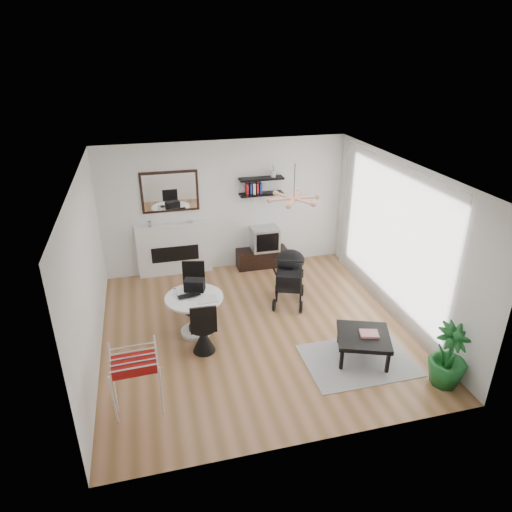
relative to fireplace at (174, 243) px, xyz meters
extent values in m
plane|color=brown|center=(1.10, -2.42, -0.69)|extent=(5.00, 5.00, 0.00)
plane|color=white|center=(1.10, -2.42, 2.01)|extent=(5.00, 5.00, 0.00)
plane|color=white|center=(1.10, 0.08, 0.66)|extent=(5.00, 0.00, 5.00)
plane|color=white|center=(-1.40, -2.42, 0.66)|extent=(0.00, 5.00, 5.00)
plane|color=white|center=(3.60, -2.42, 0.66)|extent=(0.00, 5.00, 5.00)
cube|color=white|center=(3.50, -2.22, 0.66)|extent=(0.04, 3.60, 2.60)
cube|color=white|center=(0.00, 0.00, -0.14)|extent=(1.50, 0.15, 1.10)
cube|color=black|center=(0.00, -0.06, -0.21)|extent=(0.95, 0.06, 0.32)
cube|color=black|center=(0.00, 0.06, 1.06)|extent=(1.12, 0.03, 0.82)
cube|color=white|center=(0.00, 0.04, 1.06)|extent=(1.02, 0.01, 0.72)
cube|color=black|center=(1.82, -0.05, 0.91)|extent=(0.90, 0.25, 0.04)
cube|color=black|center=(1.82, -0.05, 1.23)|extent=(0.90, 0.25, 0.04)
cube|color=black|center=(1.82, -0.12, -0.48)|extent=(1.07, 0.37, 0.40)
cube|color=#B8B8BB|center=(1.88, -0.12, -0.04)|extent=(0.56, 0.49, 0.49)
cube|color=black|center=(1.88, -0.36, -0.04)|extent=(0.48, 0.01, 0.39)
cylinder|color=white|center=(0.12, -2.28, -0.66)|extent=(0.51, 0.51, 0.05)
cylinder|color=white|center=(0.12, -2.28, -0.33)|extent=(0.13, 0.13, 0.60)
cylinder|color=white|center=(0.12, -2.28, -0.02)|extent=(0.94, 0.94, 0.04)
imported|color=black|center=(0.05, -2.30, 0.02)|extent=(0.40, 0.29, 0.03)
cube|color=black|center=(0.16, -2.07, 0.10)|extent=(0.37, 0.29, 0.20)
cube|color=white|center=(0.31, -2.42, 0.01)|extent=(0.32, 0.27, 0.01)
cylinder|color=white|center=(-0.17, -2.11, 0.05)|extent=(0.06, 0.06, 0.10)
cylinder|color=black|center=(0.17, -1.62, -0.24)|extent=(0.43, 0.43, 0.05)
cone|color=black|center=(0.17, -1.62, -0.48)|extent=(0.36, 0.36, 0.41)
cube|color=black|center=(0.22, -1.43, 0.01)|extent=(0.39, 0.13, 0.44)
cylinder|color=black|center=(0.17, -2.80, -0.24)|extent=(0.43, 0.43, 0.05)
cone|color=black|center=(0.17, -2.80, -0.48)|extent=(0.35, 0.35, 0.41)
cube|color=black|center=(0.16, -2.99, 0.00)|extent=(0.39, 0.06, 0.44)
cube|color=maroon|center=(-0.83, -3.92, 0.13)|extent=(0.54, 0.33, 0.14)
cube|color=black|center=(1.91, -1.71, -0.16)|extent=(0.65, 0.78, 0.31)
ellipsoid|color=black|center=(1.98, -1.53, 0.09)|extent=(0.53, 0.53, 0.37)
cylinder|color=black|center=(1.76, -2.10, 0.36)|extent=(0.46, 0.21, 0.03)
torus|color=black|center=(1.80, -1.34, -0.59)|extent=(0.14, 0.24, 0.23)
torus|color=black|center=(2.25, -1.51, -0.59)|extent=(0.14, 0.24, 0.23)
torus|color=black|center=(1.57, -1.91, -0.59)|extent=(0.14, 0.24, 0.23)
torus|color=black|center=(2.02, -2.09, -0.59)|extent=(0.14, 0.24, 0.23)
cube|color=gray|center=(2.40, -3.62, -0.68)|extent=(1.63, 1.18, 0.01)
cube|color=black|center=(2.49, -3.56, -0.31)|extent=(0.99, 0.99, 0.07)
cube|color=black|center=(2.06, -3.75, -0.51)|extent=(0.04, 0.04, 0.33)
cube|color=black|center=(2.68, -3.98, -0.51)|extent=(0.04, 0.04, 0.33)
cube|color=black|center=(2.30, -3.13, -0.51)|extent=(0.04, 0.04, 0.33)
cube|color=black|center=(2.91, -3.37, -0.51)|extent=(0.04, 0.04, 0.33)
cube|color=red|center=(2.56, -3.58, -0.26)|extent=(0.32, 0.28, 0.04)
imported|color=#1B6026|center=(3.35, -4.38, -0.22)|extent=(0.62, 0.62, 0.93)
camera|label=1|loc=(-0.49, -8.68, 3.68)|focal=32.00mm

